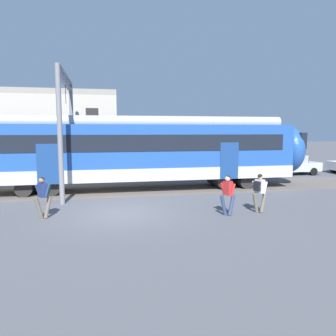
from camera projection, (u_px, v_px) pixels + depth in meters
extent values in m
plane|color=#515156|center=(122.00, 214.00, 13.66)|extent=(160.00, 160.00, 0.00)
cube|color=silver|center=(140.00, 172.00, 19.35)|extent=(18.00, 3.06, 0.70)
cube|color=#2351A3|center=(140.00, 146.00, 19.17)|extent=(18.00, 3.00, 2.40)
cube|color=black|center=(143.00, 143.00, 17.68)|extent=(16.56, 0.03, 0.90)
cube|color=navy|center=(229.00, 161.00, 18.76)|extent=(1.10, 0.04, 2.10)
cube|color=navy|center=(48.00, 164.00, 16.82)|extent=(1.10, 0.04, 2.10)
cylinder|color=#A4A4A9|center=(140.00, 122.00, 19.02)|extent=(17.64, 0.70, 0.70)
cube|color=black|center=(92.00, 112.00, 18.42)|extent=(0.70, 0.12, 0.40)
cylinder|color=black|center=(240.00, 179.00, 20.65)|extent=(0.90, 2.40, 0.90)
cylinder|color=black|center=(218.00, 179.00, 20.38)|extent=(0.90, 2.40, 0.90)
cylinder|color=black|center=(54.00, 184.00, 18.46)|extent=(0.90, 2.40, 0.90)
cylinder|color=black|center=(28.00, 185.00, 18.18)|extent=(0.90, 2.40, 0.90)
ellipsoid|color=#2351A3|center=(288.00, 150.00, 21.09)|extent=(1.80, 2.85, 2.95)
cube|color=black|center=(293.00, 140.00, 21.09)|extent=(0.40, 2.40, 1.00)
cylinder|color=#6B6051|center=(39.00, 208.00, 12.94)|extent=(0.37, 0.33, 0.87)
cylinder|color=#6B6051|center=(48.00, 207.00, 13.03)|extent=(0.37, 0.33, 0.87)
cube|color=navy|center=(42.00, 190.00, 12.90)|extent=(0.41, 0.43, 0.56)
cylinder|color=navy|center=(47.00, 192.00, 12.82)|extent=(0.25, 0.22, 0.52)
cylinder|color=navy|center=(38.00, 191.00, 13.00)|extent=(0.25, 0.22, 0.52)
sphere|color=#9E7051|center=(42.00, 180.00, 12.84)|extent=(0.22, 0.22, 0.22)
sphere|color=black|center=(42.00, 180.00, 12.86)|extent=(0.20, 0.20, 0.20)
cube|color=#235633|center=(47.00, 189.00, 13.03)|extent=(0.29, 0.32, 0.40)
cylinder|color=navy|center=(223.00, 205.00, 13.42)|extent=(0.38, 0.27, 0.87)
cylinder|color=navy|center=(232.00, 205.00, 13.42)|extent=(0.38, 0.27, 0.87)
cube|color=red|center=(228.00, 188.00, 13.34)|extent=(0.36, 0.42, 0.56)
cylinder|color=red|center=(233.00, 190.00, 13.21)|extent=(0.26, 0.18, 0.52)
cylinder|color=red|center=(223.00, 189.00, 13.48)|extent=(0.26, 0.18, 0.52)
sphere|color=beige|center=(228.00, 179.00, 13.28)|extent=(0.22, 0.22, 0.22)
sphere|color=black|center=(228.00, 178.00, 13.29)|extent=(0.20, 0.20, 0.20)
cylinder|color=#6B6051|center=(263.00, 202.00, 13.91)|extent=(0.38, 0.29, 0.87)
cylinder|color=#6B6051|center=(255.00, 203.00, 13.89)|extent=(0.38, 0.29, 0.87)
cube|color=silver|center=(260.00, 186.00, 13.82)|extent=(0.37, 0.43, 0.56)
cylinder|color=silver|center=(254.00, 187.00, 13.95)|extent=(0.26, 0.19, 0.52)
cylinder|color=silver|center=(265.00, 188.00, 13.70)|extent=(0.26, 0.19, 0.52)
sphere|color=tan|center=(260.00, 177.00, 13.79)|extent=(0.22, 0.22, 0.22)
sphere|color=black|center=(260.00, 176.00, 13.77)|extent=(0.20, 0.20, 0.20)
cube|color=black|center=(257.00, 186.00, 13.71)|extent=(0.27, 0.32, 0.40)
cube|color=#B7BABF|center=(293.00, 167.00, 25.89)|extent=(4.02, 1.70, 0.68)
cube|color=#A1A3A8|center=(292.00, 159.00, 25.78)|extent=(1.92, 1.47, 0.56)
cube|color=black|center=(303.00, 159.00, 25.99)|extent=(0.14, 1.37, 0.48)
cylinder|color=black|center=(301.00, 169.00, 26.94)|extent=(0.60, 0.21, 0.60)
cylinder|color=black|center=(313.00, 172.00, 25.43)|extent=(0.60, 0.21, 0.60)
cylinder|color=black|center=(274.00, 170.00, 26.42)|extent=(0.60, 0.21, 0.60)
cylinder|color=black|center=(285.00, 172.00, 24.91)|extent=(0.60, 0.21, 0.60)
cylinder|color=black|center=(333.00, 169.00, 27.37)|extent=(0.60, 0.21, 0.60)
cylinder|color=gray|center=(60.00, 135.00, 15.18)|extent=(0.24, 0.24, 6.50)
cylinder|color=gray|center=(72.00, 134.00, 21.41)|extent=(0.24, 0.24, 6.50)
cube|color=gray|center=(65.00, 76.00, 17.93)|extent=(0.20, 6.40, 0.16)
cube|color=gray|center=(65.00, 83.00, 17.97)|extent=(0.20, 6.40, 0.16)
cylinder|color=black|center=(66.00, 95.00, 18.04)|extent=(0.03, 0.03, 1.00)
cube|color=beige|center=(11.00, 137.00, 24.69)|extent=(15.57, 5.00, 6.00)
cube|color=#9F9686|center=(9.00, 94.00, 24.33)|extent=(15.57, 5.00, 0.40)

